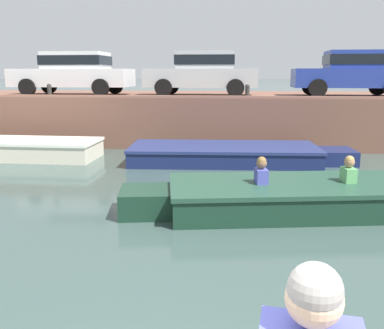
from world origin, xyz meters
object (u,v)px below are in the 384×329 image
Objects in this scene: car_leftmost_white at (74,72)px; mooring_bollard_west at (49,90)px; motorboat_passing at (286,196)px; boat_moored_west_cream at (12,149)px; car_centre_blue at (352,71)px; mooring_bollard_mid at (247,91)px; boat_moored_central_navy at (233,154)px; car_left_inner_silver at (203,71)px.

car_leftmost_white is 1.76m from mooring_bollard_west.
mooring_bollard_west reaches higher than motorboat_passing.
motorboat_passing is (7.58, -4.26, -0.01)m from boat_moored_west_cream.
mooring_bollard_west is (-10.21, -1.63, -0.61)m from car_centre_blue.
mooring_bollard_mid is at bearing -155.71° from car_centre_blue.
car_centre_blue reaches higher than mooring_bollard_west.
mooring_bollard_west is 6.60m from mooring_bollard_mid.
motorboat_passing is 6.56m from mooring_bollard_mid.
boat_moored_west_cream is at bearing -160.79° from car_centre_blue.
boat_moored_central_navy is at bearing 0.31° from boat_moored_west_cream.
car_leftmost_white reaches higher than boat_moored_west_cream.
mooring_bollard_west is at bearing 180.00° from mooring_bollard_mid.
boat_moored_west_cream is at bearing -163.55° from mooring_bollard_mid.
boat_moored_west_cream is 0.89× the size of boat_moored_central_navy.
boat_moored_west_cream is at bearing -99.60° from car_leftmost_white.
mooring_bollard_mid is (1.56, -1.63, -0.61)m from car_left_inner_silver.
car_leftmost_white is 9.75× the size of mooring_bollard_mid.
car_left_inner_silver reaches higher than boat_moored_west_cream.
car_centre_blue is at bearing 9.06° from mooring_bollard_west.
car_leftmost_white is at bearing 80.90° from mooring_bollard_west.
mooring_bollard_west is (0.36, 2.06, 1.65)m from boat_moored_west_cream.
car_left_inner_silver is at bearing 17.93° from mooring_bollard_west.
motorboat_passing is at bearing -29.33° from boat_moored_west_cream.
car_centre_blue is at bearing -0.00° from car_leftmost_white.
car_centre_blue is at bearing 19.21° from boat_moored_west_cream.
boat_moored_west_cream reaches higher than boat_moored_central_navy.
boat_moored_west_cream is 12.62× the size of mooring_bollard_west.
car_centre_blue is (2.99, 7.94, 2.27)m from motorboat_passing.
boat_moored_west_cream is 1.44× the size of car_centre_blue.
car_leftmost_white reaches higher than mooring_bollard_west.
car_centre_blue is 8.75× the size of mooring_bollard_mid.
mooring_bollard_west is 1.00× the size of mooring_bollard_mid.
mooring_bollard_west is (-0.26, -1.63, -0.61)m from car_leftmost_white.
motorboat_passing is 10.80m from car_leftmost_white.
car_left_inner_silver is 5.33m from mooring_bollard_west.
mooring_bollard_mid is (-3.61, -1.63, -0.61)m from car_centre_blue.
mooring_bollard_mid is at bearing -46.19° from car_left_inner_silver.
car_leftmost_white and car_left_inner_silver have the same top height.
car_left_inner_silver reaches higher than motorboat_passing.
mooring_bollard_west is at bearing -162.07° from car_left_inner_silver.
motorboat_passing is 1.44× the size of car_left_inner_silver.
motorboat_passing is (1.03, -4.29, 0.03)m from boat_moored_central_navy.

